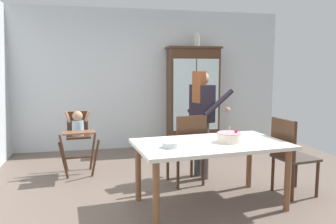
# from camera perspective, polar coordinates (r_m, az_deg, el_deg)

# --- Properties ---
(ground_plane) EXTENTS (6.24, 6.24, 0.00)m
(ground_plane) POSITION_cam_1_polar(r_m,az_deg,el_deg) (4.33, 3.09, -13.75)
(ground_plane) COLOR #66564C
(wall_back) EXTENTS (5.32, 0.06, 2.70)m
(wall_back) POSITION_cam_1_polar(r_m,az_deg,el_deg) (6.61, -3.03, 5.60)
(wall_back) COLOR silver
(wall_back) RESTS_ON ground_plane
(china_cabinet) EXTENTS (1.04, 0.48, 1.98)m
(china_cabinet) POSITION_cam_1_polar(r_m,az_deg,el_deg) (6.56, 4.30, 2.48)
(china_cabinet) COLOR #422819
(china_cabinet) RESTS_ON ground_plane
(ceramic_vase) EXTENTS (0.13, 0.13, 0.27)m
(ceramic_vase) POSITION_cam_1_polar(r_m,az_deg,el_deg) (6.57, 4.89, 12.13)
(ceramic_vase) COLOR #B2B7B2
(ceramic_vase) RESTS_ON china_cabinet
(high_chair_with_toddler) EXTENTS (0.62, 0.72, 0.95)m
(high_chair_with_toddler) POSITION_cam_1_polar(r_m,az_deg,el_deg) (5.08, -15.19, -3.13)
(high_chair_with_toddler) COLOR #422819
(high_chair_with_toddler) RESTS_ON ground_plane
(adult_person) EXTENTS (0.61, 0.60, 1.53)m
(adult_person) POSITION_cam_1_polar(r_m,az_deg,el_deg) (4.73, 5.92, 0.18)
(adult_person) COLOR #47474C
(adult_person) RESTS_ON ground_plane
(dining_table) EXTENTS (1.76, 1.11, 0.74)m
(dining_table) POSITION_cam_1_polar(r_m,az_deg,el_deg) (3.80, 7.31, -6.45)
(dining_table) COLOR silver
(dining_table) RESTS_ON ground_plane
(birthday_cake) EXTENTS (0.28, 0.28, 0.19)m
(birthday_cake) POSITION_cam_1_polar(r_m,az_deg,el_deg) (3.83, 10.52, -4.27)
(birthday_cake) COLOR beige
(birthday_cake) RESTS_ON dining_table
(serving_bowl) EXTENTS (0.18, 0.18, 0.05)m
(serving_bowl) POSITION_cam_1_polar(r_m,az_deg,el_deg) (3.51, 0.45, -5.67)
(serving_bowl) COLOR #B2BCC6
(serving_bowl) RESTS_ON dining_table
(dining_chair_far_side) EXTENTS (0.50, 0.50, 0.96)m
(dining_chair_far_side) POSITION_cam_1_polar(r_m,az_deg,el_deg) (4.46, 3.52, -5.65)
(dining_chair_far_side) COLOR #422819
(dining_chair_far_side) RESTS_ON ground_plane
(dining_chair_right_end) EXTENTS (0.49, 0.49, 0.96)m
(dining_chair_right_end) POSITION_cam_1_polar(r_m,az_deg,el_deg) (4.37, 20.08, -6.36)
(dining_chair_right_end) COLOR #422819
(dining_chair_right_end) RESTS_ON ground_plane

